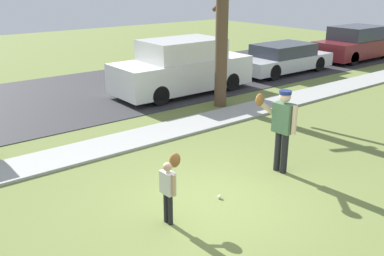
% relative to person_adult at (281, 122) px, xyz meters
% --- Properties ---
extents(ground_plane, '(48.00, 48.00, 0.00)m').
position_rel_person_adult_xyz_m(ground_plane, '(-1.96, 3.39, -1.10)').
color(ground_plane, olive).
extents(sidewalk_strip, '(36.00, 1.20, 0.06)m').
position_rel_person_adult_xyz_m(sidewalk_strip, '(-1.96, 3.49, -1.07)').
color(sidewalk_strip, '#A3A39E').
rests_on(sidewalk_strip, ground).
extents(road_surface, '(36.00, 6.80, 0.02)m').
position_rel_person_adult_xyz_m(road_surface, '(-1.96, 8.49, -1.09)').
color(road_surface, '#2D2D30').
rests_on(road_surface, ground).
extents(person_adult, '(0.74, 0.63, 1.77)m').
position_rel_person_adult_xyz_m(person_adult, '(0.00, 0.00, 0.00)').
color(person_adult, black).
rests_on(person_adult, ground).
extents(person_child, '(0.48, 0.46, 1.14)m').
position_rel_person_adult_xyz_m(person_child, '(-2.93, -0.19, -0.37)').
color(person_child, black).
rests_on(person_child, ground).
extents(baseball, '(0.07, 0.07, 0.07)m').
position_rel_person_adult_xyz_m(baseball, '(-1.77, -0.13, -1.06)').
color(baseball, white).
rests_on(baseball, ground).
extents(street_tree_near, '(1.85, 1.88, 5.20)m').
position_rel_person_adult_xyz_m(street_tree_near, '(2.33, 4.49, 1.66)').
color(street_tree_near, brown).
rests_on(street_tree_near, ground).
extents(parked_van_white, '(5.00, 1.95, 1.88)m').
position_rel_person_adult_xyz_m(parked_van_white, '(2.34, 6.55, -0.20)').
color(parked_van_white, silver).
rests_on(parked_van_white, road_surface).
extents(parked_sedan_silver, '(4.60, 1.80, 1.23)m').
position_rel_person_adult_xyz_m(parked_sedan_silver, '(7.78, 6.63, -0.48)').
color(parked_sedan_silver, silver).
rests_on(parked_sedan_silver, road_surface).
extents(parked_suv_maroon, '(4.70, 1.90, 1.63)m').
position_rel_person_adult_xyz_m(parked_suv_maroon, '(13.04, 6.51, -0.31)').
color(parked_suv_maroon, maroon).
rests_on(parked_suv_maroon, road_surface).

